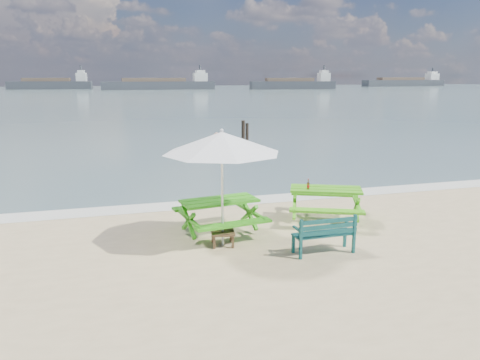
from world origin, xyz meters
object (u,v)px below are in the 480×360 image
object	(u,v)px
park_bench	(323,241)
patio_umbrella	(222,143)
picnic_table_left	(220,218)
side_table	(223,238)
beer_bottle	(308,186)
swimmer	(217,149)
picnic_table_right	(325,205)

from	to	relation	value
park_bench	patio_umbrella	size ratio (longest dim) A/B	0.46
picnic_table_left	patio_umbrella	xyz separation A→B (m)	(-0.11, -0.73, 1.82)
patio_umbrella	side_table	bearing A→B (deg)	180.00
park_bench	beer_bottle	bearing A→B (deg)	75.16
side_table	swimmer	size ratio (longest dim) A/B	0.32
patio_umbrella	swimmer	world-z (taller)	patio_umbrella
side_table	beer_bottle	world-z (taller)	beer_bottle
picnic_table_left	patio_umbrella	distance (m)	1.97
picnic_table_left	swimmer	world-z (taller)	picnic_table_left
picnic_table_left	side_table	xyz separation A→B (m)	(-0.11, -0.73, -0.22)
side_table	beer_bottle	size ratio (longest dim) A/B	2.15
picnic_table_left	picnic_table_right	world-z (taller)	picnic_table_right
side_table	beer_bottle	bearing A→B (deg)	23.12
picnic_table_right	patio_umbrella	distance (m)	3.56
side_table	swimmer	distance (m)	15.17
picnic_table_left	patio_umbrella	size ratio (longest dim) A/B	0.76
side_table	patio_umbrella	distance (m)	2.05
beer_bottle	picnic_table_left	bearing A→B (deg)	-172.58
park_bench	swimmer	xyz separation A→B (m)	(1.42, 15.78, -0.48)
side_table	beer_bottle	xyz separation A→B (m)	(2.41, 1.03, 0.75)
picnic_table_right	side_table	xyz separation A→B (m)	(-2.89, -1.02, -0.23)
swimmer	picnic_table_right	bearing A→B (deg)	-91.72
picnic_table_left	swimmer	bearing A→B (deg)	77.22
park_bench	beer_bottle	world-z (taller)	beer_bottle
picnic_table_left	beer_bottle	world-z (taller)	beer_bottle
picnic_table_left	side_table	distance (m)	0.77
picnic_table_right	side_table	bearing A→B (deg)	-160.62
picnic_table_right	swimmer	size ratio (longest dim) A/B	1.40
picnic_table_right	beer_bottle	world-z (taller)	beer_bottle
side_table	park_bench	bearing A→B (deg)	-27.53
picnic_table_right	patio_umbrella	xyz separation A→B (m)	(-2.89, -1.02, 1.81)
picnic_table_left	picnic_table_right	distance (m)	2.79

